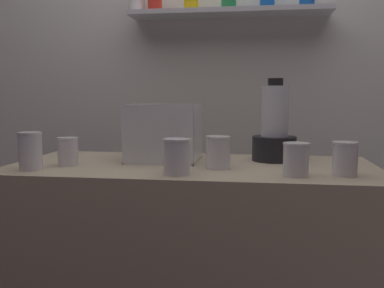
{
  "coord_description": "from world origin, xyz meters",
  "views": [
    {
      "loc": [
        0.25,
        -1.66,
        1.17
      ],
      "look_at": [
        0.0,
        0.0,
        0.98
      ],
      "focal_mm": 40.99,
      "sensor_mm": 36.0,
      "label": 1
    }
  ],
  "objects_px": {
    "carrot_display_bin": "(163,143)",
    "juice_cup_mango_right": "(218,154)",
    "juice_cup_mango_far_left": "(30,154)",
    "juice_cup_orange_left": "(68,153)",
    "juice_cup_beet_far_right": "(296,161)",
    "blender_pitcher": "(275,131)",
    "juice_cup_carrot_rightmost": "(345,161)",
    "juice_cup_beet_middle": "(177,158)"
  },
  "relations": [
    {
      "from": "juice_cup_beet_far_right",
      "to": "juice_cup_mango_far_left",
      "type": "bearing_deg",
      "value": -178.99
    },
    {
      "from": "juice_cup_orange_left",
      "to": "juice_cup_beet_middle",
      "type": "relative_size",
      "value": 0.88
    },
    {
      "from": "blender_pitcher",
      "to": "juice_cup_mango_right",
      "type": "xyz_separation_m",
      "value": [
        -0.21,
        -0.22,
        -0.07
      ]
    },
    {
      "from": "juice_cup_beet_middle",
      "to": "juice_cup_mango_right",
      "type": "bearing_deg",
      "value": 49.42
    },
    {
      "from": "carrot_display_bin",
      "to": "blender_pitcher",
      "type": "bearing_deg",
      "value": 7.6
    },
    {
      "from": "juice_cup_mango_far_left",
      "to": "juice_cup_beet_middle",
      "type": "bearing_deg",
      "value": -1.81
    },
    {
      "from": "blender_pitcher",
      "to": "juice_cup_mango_far_left",
      "type": "xyz_separation_m",
      "value": [
        -0.87,
        -0.35,
        -0.06
      ]
    },
    {
      "from": "carrot_display_bin",
      "to": "blender_pitcher",
      "type": "height_order",
      "value": "blender_pitcher"
    },
    {
      "from": "juice_cup_mango_far_left",
      "to": "juice_cup_orange_left",
      "type": "xyz_separation_m",
      "value": [
        0.09,
        0.12,
        -0.01
      ]
    },
    {
      "from": "juice_cup_mango_right",
      "to": "juice_cup_beet_far_right",
      "type": "relative_size",
      "value": 1.07
    },
    {
      "from": "juice_cup_mango_right",
      "to": "juice_cup_carrot_rightmost",
      "type": "bearing_deg",
      "value": -11.75
    },
    {
      "from": "blender_pitcher",
      "to": "juice_cup_mango_right",
      "type": "distance_m",
      "value": 0.31
    },
    {
      "from": "blender_pitcher",
      "to": "juice_cup_mango_far_left",
      "type": "relative_size",
      "value": 2.46
    },
    {
      "from": "carrot_display_bin",
      "to": "juice_cup_beet_far_right",
      "type": "relative_size",
      "value": 2.54
    },
    {
      "from": "juice_cup_orange_left",
      "to": "carrot_display_bin",
      "type": "bearing_deg",
      "value": 27.83
    },
    {
      "from": "juice_cup_beet_far_right",
      "to": "juice_cup_carrot_rightmost",
      "type": "height_order",
      "value": "juice_cup_carrot_rightmost"
    },
    {
      "from": "carrot_display_bin",
      "to": "juice_cup_mango_right",
      "type": "relative_size",
      "value": 2.37
    },
    {
      "from": "juice_cup_mango_right",
      "to": "carrot_display_bin",
      "type": "bearing_deg",
      "value": 146.1
    },
    {
      "from": "juice_cup_beet_middle",
      "to": "carrot_display_bin",
      "type": "bearing_deg",
      "value": 109.97
    },
    {
      "from": "carrot_display_bin",
      "to": "juice_cup_beet_far_right",
      "type": "distance_m",
      "value": 0.58
    },
    {
      "from": "carrot_display_bin",
      "to": "juice_cup_carrot_rightmost",
      "type": "distance_m",
      "value": 0.71
    },
    {
      "from": "blender_pitcher",
      "to": "juice_cup_mango_right",
      "type": "relative_size",
      "value": 2.83
    },
    {
      "from": "juice_cup_carrot_rightmost",
      "to": "juice_cup_beet_far_right",
      "type": "bearing_deg",
      "value": -170.76
    },
    {
      "from": "juice_cup_beet_middle",
      "to": "juice_cup_mango_right",
      "type": "height_order",
      "value": "juice_cup_beet_middle"
    },
    {
      "from": "juice_cup_beet_middle",
      "to": "juice_cup_beet_far_right",
      "type": "relative_size",
      "value": 1.1
    },
    {
      "from": "juice_cup_beet_middle",
      "to": "blender_pitcher",
      "type": "bearing_deg",
      "value": 47.68
    },
    {
      "from": "juice_cup_orange_left",
      "to": "juice_cup_carrot_rightmost",
      "type": "relative_size",
      "value": 0.94
    },
    {
      "from": "blender_pitcher",
      "to": "juice_cup_carrot_rightmost",
      "type": "relative_size",
      "value": 2.94
    },
    {
      "from": "juice_cup_carrot_rightmost",
      "to": "juice_cup_orange_left",
      "type": "bearing_deg",
      "value": 175.77
    },
    {
      "from": "carrot_display_bin",
      "to": "juice_cup_carrot_rightmost",
      "type": "relative_size",
      "value": 2.47
    },
    {
      "from": "blender_pitcher",
      "to": "juice_cup_beet_middle",
      "type": "xyz_separation_m",
      "value": [
        -0.34,
        -0.37,
        -0.06
      ]
    },
    {
      "from": "juice_cup_orange_left",
      "to": "juice_cup_beet_far_right",
      "type": "bearing_deg",
      "value": -6.78
    },
    {
      "from": "juice_cup_mango_far_left",
      "to": "juice_cup_beet_far_right",
      "type": "bearing_deg",
      "value": 1.01
    },
    {
      "from": "blender_pitcher",
      "to": "juice_cup_beet_far_right",
      "type": "height_order",
      "value": "blender_pitcher"
    },
    {
      "from": "blender_pitcher",
      "to": "juice_cup_beet_far_right",
      "type": "distance_m",
      "value": 0.35
    },
    {
      "from": "blender_pitcher",
      "to": "juice_cup_beet_far_right",
      "type": "xyz_separation_m",
      "value": [
        0.06,
        -0.34,
        -0.07
      ]
    },
    {
      "from": "juice_cup_mango_far_left",
      "to": "juice_cup_orange_left",
      "type": "bearing_deg",
      "value": 52.64
    },
    {
      "from": "carrot_display_bin",
      "to": "juice_cup_beet_middle",
      "type": "xyz_separation_m",
      "value": [
        0.11,
        -0.31,
        -0.02
      ]
    },
    {
      "from": "juice_cup_mango_right",
      "to": "juice_cup_mango_far_left",
      "type": "bearing_deg",
      "value": -168.76
    },
    {
      "from": "carrot_display_bin",
      "to": "juice_cup_mango_far_left",
      "type": "relative_size",
      "value": 2.07
    },
    {
      "from": "juice_cup_beet_far_right",
      "to": "carrot_display_bin",
      "type": "bearing_deg",
      "value": 151.45
    },
    {
      "from": "juice_cup_mango_far_left",
      "to": "carrot_display_bin",
      "type": "bearing_deg",
      "value": 34.7
    }
  ]
}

